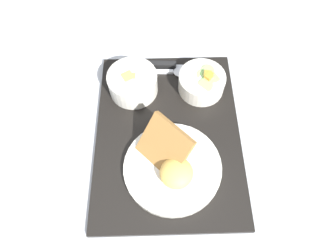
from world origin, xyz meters
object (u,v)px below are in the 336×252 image
at_px(bowl_soup, 133,82).
at_px(spoon, 172,72).
at_px(bowl_salad, 202,81).
at_px(plate_main, 172,165).
at_px(knife, 167,65).

xyz_separation_m(bowl_soup, spoon, (-0.06, 0.09, -0.03)).
height_order(bowl_salad, bowl_soup, bowl_salad).
xyz_separation_m(bowl_salad, plate_main, (0.21, -0.07, -0.01)).
distance_m(bowl_salad, spoon, 0.09).
bearing_deg(bowl_salad, knife, -128.11).
xyz_separation_m(bowl_soup, plate_main, (0.21, 0.10, -0.01)).
height_order(bowl_salad, spoon, bowl_salad).
bearing_deg(bowl_soup, spoon, 120.77).
bearing_deg(bowl_soup, knife, 132.96).
distance_m(bowl_salad, bowl_soup, 0.17).
bearing_deg(bowl_salad, spoon, -123.01).
distance_m(bowl_salad, plate_main, 0.22).
distance_m(bowl_soup, knife, 0.11).
bearing_deg(bowl_salad, plate_main, -17.77).
height_order(bowl_soup, knife, bowl_soup).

